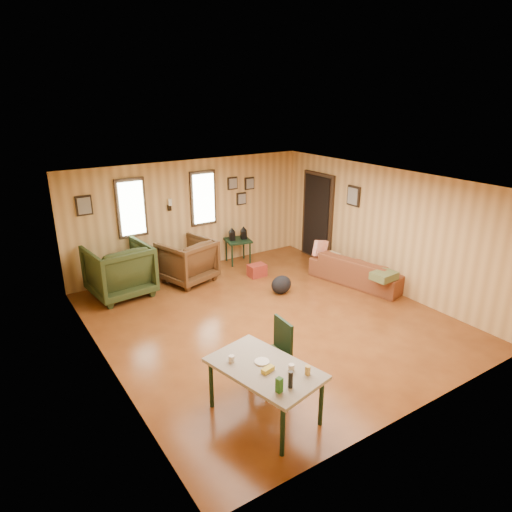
{
  "coord_description": "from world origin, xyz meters",
  "views": [
    {
      "loc": [
        -4.08,
        -5.84,
        3.76
      ],
      "look_at": [
        0.0,
        0.4,
        1.05
      ],
      "focal_mm": 32.0,
      "sensor_mm": 36.0,
      "label": 1
    }
  ],
  "objects": [
    {
      "name": "sofa_pillows",
      "position": [
        2.2,
        0.23,
        0.51
      ],
      "size": [
        0.58,
        1.92,
        0.4
      ],
      "rotation": [
        0.0,
        0.0,
        0.07
      ],
      "color": "#545E34",
      "rests_on": "sofa"
    },
    {
      "name": "room",
      "position": [
        0.17,
        0.27,
        1.21
      ],
      "size": [
        5.54,
        6.04,
        2.44
      ],
      "color": "brown",
      "rests_on": "ground"
    },
    {
      "name": "recliner_green",
      "position": [
        -1.83,
        2.4,
        0.56
      ],
      "size": [
        1.19,
        1.13,
        1.12
      ],
      "primitive_type": "imported",
      "rotation": [
        0.0,
        0.0,
        -3.04
      ],
      "color": "#283518",
      "rests_on": "ground"
    },
    {
      "name": "dining_chair",
      "position": [
        -0.99,
        -1.6,
        0.53
      ],
      "size": [
        0.45,
        0.45,
        0.95
      ],
      "rotation": [
        0.0,
        0.0,
        -0.06
      ],
      "color": "#283518",
      "rests_on": "ground"
    },
    {
      "name": "cooler",
      "position": [
        0.91,
        1.75,
        0.13
      ],
      "size": [
        0.37,
        0.27,
        0.26
      ],
      "rotation": [
        0.0,
        0.0,
        -0.01
      ],
      "color": "maroon",
      "rests_on": "ground"
    },
    {
      "name": "dining_table",
      "position": [
        -1.47,
        -2.05,
        0.63
      ],
      "size": [
        1.09,
        1.5,
        0.89
      ],
      "rotation": [
        0.0,
        0.0,
        0.22
      ],
      "color": "gray",
      "rests_on": "ground"
    },
    {
      "name": "side_table",
      "position": [
        1.0,
        2.68,
        0.59
      ],
      "size": [
        0.64,
        0.64,
        0.86
      ],
      "rotation": [
        0.0,
        0.0,
        -0.21
      ],
      "color": "black",
      "rests_on": "ground"
    },
    {
      "name": "recliner_brown",
      "position": [
        -0.45,
        2.32,
        0.49
      ],
      "size": [
        1.18,
        1.14,
        0.99
      ],
      "primitive_type": "imported",
      "rotation": [
        0.0,
        0.0,
        3.43
      ],
      "color": "#4B2E16",
      "rests_on": "ground"
    },
    {
      "name": "end_table",
      "position": [
        -1.34,
        2.78,
        0.36
      ],
      "size": [
        0.63,
        0.61,
        0.64
      ],
      "rotation": [
        0.0,
        0.0,
        -0.36
      ],
      "color": "black",
      "rests_on": "ground"
    },
    {
      "name": "sofa",
      "position": [
        2.47,
        0.31,
        0.39
      ],
      "size": [
        1.04,
        2.06,
        0.77
      ],
      "primitive_type": "imported",
      "rotation": [
        0.0,
        0.0,
        1.82
      ],
      "color": "brown",
      "rests_on": "ground"
    },
    {
      "name": "backpack",
      "position": [
        0.82,
        0.75,
        0.18
      ],
      "size": [
        0.47,
        0.38,
        0.36
      ],
      "rotation": [
        0.0,
        0.0,
        0.17
      ],
      "color": "black",
      "rests_on": "ground"
    }
  ]
}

